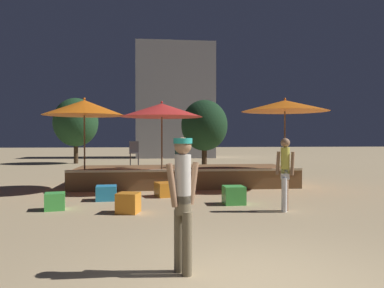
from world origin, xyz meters
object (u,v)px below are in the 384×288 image
patio_umbrella_2 (84,108)px  background_tree_0 (204,125)px  person_1 (285,171)px  bistro_chair_1 (134,151)px  cube_seat_5 (55,201)px  patio_umbrella_1 (285,106)px  cube_seat_2 (234,195)px  cube_seat_4 (106,193)px  cube_seat_0 (133,183)px  background_tree_1 (76,122)px  bistro_chair_0 (180,151)px  cube_seat_1 (128,203)px  cube_seat_3 (167,189)px  patio_umbrella_0 (162,110)px  frisbee_disc (183,240)px  person_0 (183,196)px

patio_umbrella_2 → background_tree_0: (5.05, 7.42, -0.34)m
person_1 → bistro_chair_1: 6.92m
cube_seat_5 → person_1: bearing=-8.2°
patio_umbrella_1 → bistro_chair_1: bearing=160.8°
cube_seat_2 → cube_seat_4: (-3.41, 0.98, -0.03)m
cube_seat_0 → background_tree_1: bearing=108.7°
cube_seat_4 → bistro_chair_0: size_ratio=0.66×
background_tree_1 → cube_seat_1: bearing=-75.1°
cube_seat_0 → cube_seat_3: size_ratio=0.75×
cube_seat_5 → person_1: person_1 is taller
bistro_chair_0 → patio_umbrella_0: bearing=65.5°
background_tree_0 → background_tree_1: background_tree_1 is taller
cube_seat_2 → bistro_chair_1: bearing=120.8°
frisbee_disc → background_tree_1: (-5.51, 19.26, 2.72)m
patio_umbrella_2 → cube_seat_4: (0.94, -2.02, -2.52)m
bistro_chair_0 → background_tree_0: size_ratio=0.24×
cube_seat_3 → person_1: person_1 is taller
cube_seat_1 → cube_seat_2: cube_seat_2 is taller
cube_seat_2 → background_tree_1: bearing=114.2°
cube_seat_2 → cube_seat_3: (-1.70, 1.48, -0.03)m
patio_umbrella_2 → person_1: 6.95m
cube_seat_0 → cube_seat_5: 3.72m
patio_umbrella_0 → background_tree_1: 14.19m
cube_seat_3 → bistro_chair_0: 2.93m
person_1 → cube_seat_2: bearing=-105.6°
patio_umbrella_2 → cube_seat_1: patio_umbrella_2 is taller
cube_seat_1 → patio_umbrella_2: bearing=113.2°
cube_seat_1 → frisbee_disc: size_ratio=2.57×
patio_umbrella_0 → cube_seat_0: patio_umbrella_0 is taller
person_1 → background_tree_0: bearing=-146.7°
person_0 → frisbee_disc: bearing=-36.9°
bistro_chair_0 → cube_seat_0: bearing=36.5°
cube_seat_1 → person_1: bearing=-3.5°
background_tree_0 → bistro_chair_1: bearing=-121.5°
patio_umbrella_1 → background_tree_1: bearing=126.3°
cube_seat_3 → background_tree_0: size_ratio=0.20×
cube_seat_5 → frisbee_disc: size_ratio=2.37×
patio_umbrella_1 → person_1: (-1.44, -3.95, -1.89)m
patio_umbrella_0 → cube_seat_2: patio_umbrella_0 is taller
cube_seat_3 → cube_seat_4: (-1.70, -0.50, -0.00)m
patio_umbrella_1 → cube_seat_0: bearing=178.4°
cube_seat_2 → background_tree_0: (0.70, 10.42, 2.15)m
patio_umbrella_2 → bistro_chair_1: size_ratio=3.40×
cube_seat_4 → cube_seat_3: bearing=16.3°
patio_umbrella_1 → person_1: bearing=-110.0°
patio_umbrella_1 → background_tree_1: (-9.58, 13.04, -0.10)m
patio_umbrella_0 → person_1: 5.05m
cube_seat_3 → person_0: (-0.05, -6.32, 0.79)m
cube_seat_0 → bistro_chair_0: 2.26m
patio_umbrella_1 → frisbee_disc: (-4.07, -6.22, -2.82)m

